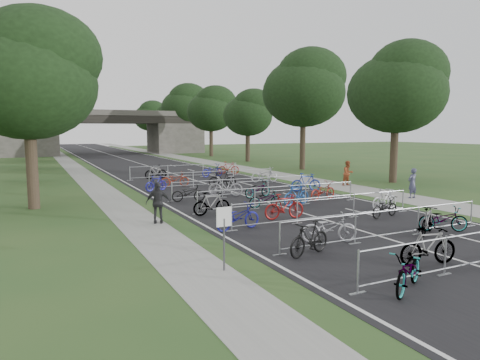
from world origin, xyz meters
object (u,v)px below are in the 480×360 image
at_px(bike_1, 428,247).
at_px(pedestrian_a, 412,183).
at_px(overpass_bridge, 107,132).
at_px(pedestrian_b, 348,173).
at_px(pedestrian_c, 158,203).
at_px(park_sign, 224,227).
at_px(bike_0, 409,271).

distance_m(bike_1, pedestrian_a, 13.20).
bearing_deg(overpass_bridge, pedestrian_b, -79.97).
height_order(pedestrian_a, pedestrian_c, pedestrian_c).
height_order(park_sign, pedestrian_b, park_sign).
height_order(park_sign, pedestrian_a, park_sign).
bearing_deg(park_sign, overpass_bridge, 83.74).
height_order(bike_0, pedestrian_b, pedestrian_b).
relative_size(park_sign, pedestrian_a, 1.05).
height_order(overpass_bridge, bike_0, overpass_bridge).
height_order(overpass_bridge, pedestrian_a, overpass_bridge).
relative_size(overpass_bridge, pedestrian_c, 17.45).
bearing_deg(bike_0, overpass_bridge, 148.70).
height_order(overpass_bridge, bike_1, overpass_bridge).
distance_m(bike_0, pedestrian_c, 10.80).
height_order(overpass_bridge, pedestrian_b, overpass_bridge).
bearing_deg(bike_0, pedestrian_a, 103.36).
xyz_separation_m(bike_0, pedestrian_c, (-3.44, 10.23, 0.37)).
relative_size(bike_0, pedestrian_b, 1.12).
bearing_deg(pedestrian_c, pedestrian_a, -161.14).
distance_m(overpass_bridge, bike_0, 65.58).
relative_size(park_sign, pedestrian_b, 1.03).
bearing_deg(pedestrian_b, bike_1, -123.14).
height_order(park_sign, pedestrian_c, park_sign).
xyz_separation_m(bike_1, pedestrian_c, (-5.54, 9.02, 0.32)).
xyz_separation_m(bike_0, pedestrian_a, (11.62, 10.36, 0.35)).
xyz_separation_m(park_sign, bike_0, (3.44, -3.43, -0.75)).
xyz_separation_m(pedestrian_a, pedestrian_b, (0.41, 6.07, 0.01)).
height_order(bike_1, pedestrian_c, pedestrian_c).
xyz_separation_m(overpass_bridge, pedestrian_a, (8.26, -55.07, -2.66)).
height_order(bike_0, pedestrian_c, pedestrian_c).
height_order(bike_0, bike_1, bike_1).
height_order(bike_1, pedestrian_b, pedestrian_b).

